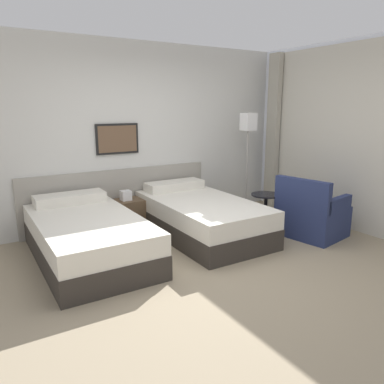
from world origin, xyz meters
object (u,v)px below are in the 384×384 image
at_px(bed_near_door, 88,237).
at_px(armchair, 311,216).
at_px(bed_near_window, 201,217).
at_px(nightstand, 127,214).
at_px(side_table, 266,205).
at_px(floor_lamp, 248,133).

height_order(bed_near_door, armchair, armchair).
relative_size(bed_near_window, armchair, 2.24).
relative_size(bed_near_door, bed_near_window, 1.00).
relative_size(nightstand, armchair, 0.64).
relative_size(nightstand, side_table, 1.08).
bearing_deg(bed_near_door, bed_near_window, 0.00).
relative_size(bed_near_door, floor_lamp, 1.22).
bearing_deg(armchair, bed_near_window, 46.19).
xyz_separation_m(bed_near_door, nightstand, (0.80, 0.78, -0.03)).
relative_size(bed_near_window, side_table, 3.81).
bearing_deg(side_table, floor_lamp, 70.06).
relative_size(bed_near_door, armchair, 2.24).
distance_m(side_table, armchair, 0.65).
xyz_separation_m(nightstand, floor_lamp, (2.00, -0.29, 1.13)).
relative_size(floor_lamp, armchair, 1.83).
bearing_deg(nightstand, side_table, -32.26).
height_order(bed_near_door, nightstand, bed_near_door).
xyz_separation_m(bed_near_window, floor_lamp, (1.21, 0.49, 1.09)).
distance_m(bed_near_window, nightstand, 1.12).
bearing_deg(side_table, bed_near_window, 161.86).
bearing_deg(bed_near_window, bed_near_door, 180.00).
bearing_deg(bed_near_window, floor_lamp, 21.95).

